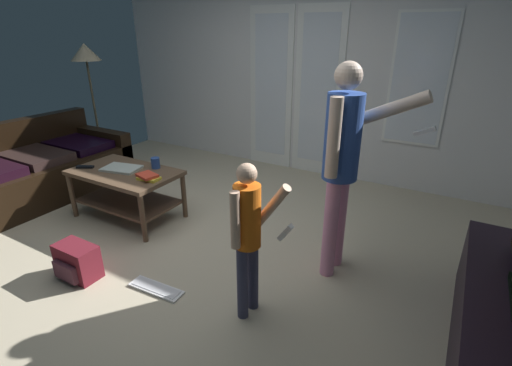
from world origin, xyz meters
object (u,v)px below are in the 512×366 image
loose_keyboard (156,289)px  cup_near_edge (155,163)px  laptop_closed (121,168)px  backpack (77,262)px  leather_couch (36,171)px  tv_stand (506,337)px  person_child (248,229)px  floor_lamp (86,59)px  coffee_table (126,184)px  book_stack (148,177)px  person_adult (343,155)px  tv_remote_black (85,167)px

loose_keyboard → cup_near_edge: cup_near_edge is taller
loose_keyboard → laptop_closed: laptop_closed is taller
backpack → loose_keyboard: bearing=15.5°
leather_couch → tv_stand: (4.63, -0.16, -0.04)m
person_child → floor_lamp: floor_lamp is taller
person_child → backpack: size_ratio=3.18×
coffee_table → cup_near_edge: 0.36m
floor_lamp → laptop_closed: 2.17m
book_stack → person_adult: bearing=7.4°
floor_lamp → book_stack: bearing=-27.6°
floor_lamp → tv_stand: bearing=-15.0°
coffee_table → leather_couch: bearing=-174.4°
person_child → loose_keyboard: (-0.72, -0.15, -0.64)m
loose_keyboard → tv_remote_black: bearing=157.9°
person_child → laptop_closed: bearing=161.9°
tv_stand → book_stack: 2.92m
floor_lamp → tv_remote_black: floor_lamp is taller
tv_stand → person_adult: bearing=157.4°
coffee_table → cup_near_edge: bearing=45.3°
coffee_table → person_child: size_ratio=0.99×
tv_stand → backpack: 2.91m
coffee_table → cup_near_edge: size_ratio=9.82×
loose_keyboard → cup_near_edge: (-0.86, 0.96, 0.55)m
loose_keyboard → tv_remote_black: size_ratio=2.63×
person_adult → loose_keyboard: (-1.06, -0.93, -0.97)m
laptop_closed → tv_remote_black: bearing=-169.2°
laptop_closed → leather_couch: bearing=173.9°
tv_stand → book_stack: bearing=175.2°
loose_keyboard → laptop_closed: size_ratio=1.24×
cup_near_edge → floor_lamp: bearing=156.8°
book_stack → tv_stand: bearing=-4.8°
book_stack → backpack: bearing=-86.2°
tv_stand → backpack: (-2.84, -0.63, -0.11)m
person_child → book_stack: person_child is taller
person_adult → cup_near_edge: size_ratio=14.84×
backpack → cup_near_edge: size_ratio=3.14×
person_child → cup_near_edge: (-1.58, 0.81, -0.09)m
coffee_table → tv_remote_black: tv_remote_black is taller
person_child → laptop_closed: size_ratio=3.02×
leather_couch → floor_lamp: (-0.36, 1.18, 1.16)m
floor_lamp → laptop_closed: (1.66, -1.03, -0.93)m
tv_stand → leather_couch: bearing=178.0°
leather_couch → coffee_table: (1.36, 0.13, 0.08)m
leather_couch → book_stack: 1.75m
person_adult → person_child: person_adult is taller
floor_lamp → loose_keyboard: bearing=-32.7°
person_adult → laptop_closed: (-2.19, -0.17, -0.46)m
laptop_closed → coffee_table: bearing=-27.0°
person_adult → floor_lamp: (-3.85, 0.87, 0.47)m
cup_near_edge → tv_remote_black: bearing=-150.3°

